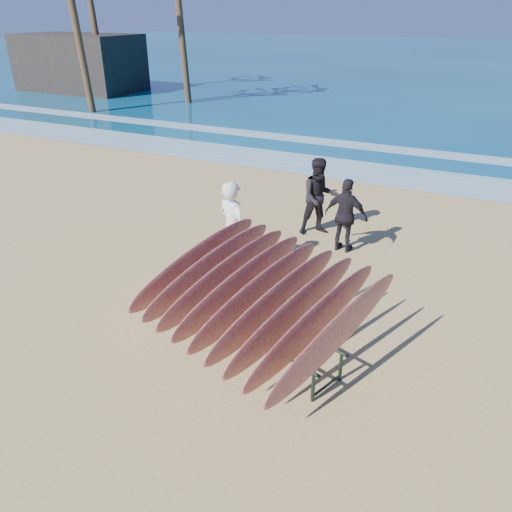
# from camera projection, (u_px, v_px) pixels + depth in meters

# --- Properties ---
(ground) EXTENTS (120.00, 120.00, 0.00)m
(ground) POSITION_uv_depth(u_px,v_px,m) (237.00, 321.00, 9.03)
(ground) COLOR tan
(ground) RESTS_ON ground
(ocean) EXTENTS (160.00, 160.00, 0.00)m
(ocean) POSITION_uv_depth(u_px,v_px,m) (477.00, 61.00, 53.31)
(ocean) COLOR navy
(ocean) RESTS_ON ground
(foam_near) EXTENTS (160.00, 160.00, 0.00)m
(foam_near) POSITION_uv_depth(u_px,v_px,m) (373.00, 173.00, 17.08)
(foam_near) COLOR white
(foam_near) RESTS_ON ground
(foam_far) EXTENTS (160.00, 160.00, 0.00)m
(foam_far) POSITION_uv_depth(u_px,v_px,m) (395.00, 149.00, 19.89)
(foam_far) COLOR white
(foam_far) RESTS_ON ground
(surfboard_rack) EXTENTS (3.99, 3.89, 1.70)m
(surfboard_rack) POSITION_uv_depth(u_px,v_px,m) (256.00, 295.00, 7.88)
(surfboard_rack) COLOR black
(surfboard_rack) RESTS_ON ground
(person_white) EXTENTS (0.85, 0.70, 2.02)m
(person_white) POSITION_uv_depth(u_px,v_px,m) (233.00, 228.00, 10.26)
(person_white) COLOR white
(person_white) RESTS_ON ground
(person_dark_a) EXTENTS (1.18, 1.13, 1.91)m
(person_dark_a) POSITION_uv_depth(u_px,v_px,m) (319.00, 197.00, 12.12)
(person_dark_a) COLOR black
(person_dark_a) RESTS_ON ground
(person_dark_b) EXTENTS (1.04, 0.50, 1.73)m
(person_dark_b) POSITION_uv_depth(u_px,v_px,m) (346.00, 216.00, 11.27)
(person_dark_b) COLOR black
(person_dark_b) RESTS_ON ground
(building) EXTENTS (7.99, 4.44, 3.55)m
(building) POSITION_uv_depth(u_px,v_px,m) (80.00, 63.00, 33.41)
(building) COLOR #2D2823
(building) RESTS_ON ground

